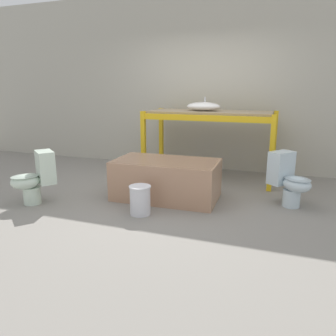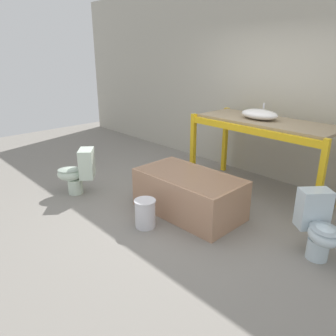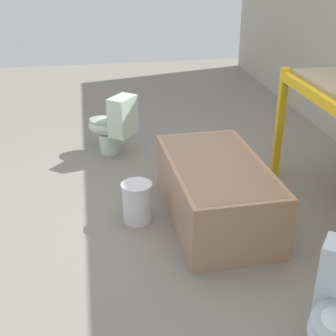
{
  "view_description": "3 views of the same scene",
  "coord_description": "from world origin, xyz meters",
  "views": [
    {
      "loc": [
        1.46,
        -4.15,
        1.51
      ],
      "look_at": [
        0.08,
        -0.32,
        0.5
      ],
      "focal_mm": 35.0,
      "sensor_mm": 36.0,
      "label": 1
    },
    {
      "loc": [
        2.68,
        -2.96,
        2.07
      ],
      "look_at": [
        -0.16,
        -0.33,
        0.67
      ],
      "focal_mm": 35.0,
      "sensor_mm": 36.0,
      "label": 2
    },
    {
      "loc": [
        3.34,
        -1.08,
        2.21
      ],
      "look_at": [
        -0.09,
        -0.47,
        0.51
      ],
      "focal_mm": 50.0,
      "sensor_mm": 36.0,
      "label": 3
    }
  ],
  "objects": [
    {
      "name": "shelving_rack",
      "position": [
        0.27,
        1.18,
        0.97
      ],
      "size": [
        2.11,
        0.9,
        1.13
      ],
      "color": "yellow",
      "rests_on": "ground_plane"
    },
    {
      "name": "toilet_near",
      "position": [
        1.55,
        0.21,
        0.35
      ],
      "size": [
        0.62,
        0.58,
        0.69
      ],
      "rotation": [
        0.0,
        0.0,
        0.9
      ],
      "color": "silver",
      "rests_on": "ground_plane"
    },
    {
      "name": "ground_plane",
      "position": [
        0.0,
        0.0,
        0.0
      ],
      "size": [
        12.0,
        12.0,
        0.0
      ],
      "primitive_type": "plane",
      "color": "gray"
    },
    {
      "name": "bathtub_main",
      "position": [
        -0.04,
        -0.07,
        0.31
      ],
      "size": [
        1.43,
        0.81,
        0.54
      ],
      "rotation": [
        0.0,
        0.0,
        0.03
      ],
      "color": "tan",
      "rests_on": "ground_plane"
    },
    {
      "name": "bucket_white",
      "position": [
        -0.13,
        -0.74,
        0.19
      ],
      "size": [
        0.27,
        0.27,
        0.36
      ],
      "color": "silver",
      "rests_on": "ground_plane"
    },
    {
      "name": "sink_basin",
      "position": [
        0.16,
        1.15,
        1.2
      ],
      "size": [
        0.55,
        0.35,
        0.22
      ],
      "color": "white",
      "rests_on": "shelving_rack"
    },
    {
      "name": "warehouse_wall_rear",
      "position": [
        0.0,
        1.9,
        1.6
      ],
      "size": [
        10.8,
        0.08,
        3.2
      ],
      "color": "#B2AD9E",
      "rests_on": "ground_plane"
    },
    {
      "name": "toilet_far",
      "position": [
        -1.6,
        -0.83,
        0.35
      ],
      "size": [
        0.58,
        0.62,
        0.69
      ],
      "rotation": [
        0.0,
        0.0,
        -0.67
      ],
      "color": "silver",
      "rests_on": "ground_plane"
    }
  ]
}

